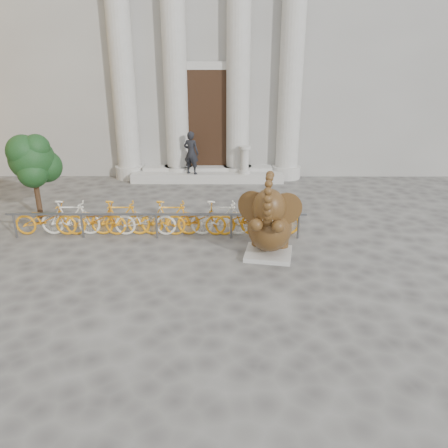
{
  "coord_description": "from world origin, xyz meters",
  "views": [
    {
      "loc": [
        0.74,
        -7.68,
        4.7
      ],
      "look_at": [
        0.7,
        1.64,
        1.1
      ],
      "focal_mm": 35.0,
      "sensor_mm": 36.0,
      "label": 1
    }
  ],
  "objects_px": {
    "elephant_statue": "(269,226)",
    "pedestrian": "(191,153)",
    "tree": "(33,160)",
    "bike_rack": "(157,218)"
  },
  "relations": [
    {
      "from": "tree",
      "to": "elephant_statue",
      "type": "bearing_deg",
      "value": -22.09
    },
    {
      "from": "elephant_statue",
      "to": "pedestrian",
      "type": "bearing_deg",
      "value": 119.76
    },
    {
      "from": "bike_rack",
      "to": "tree",
      "type": "relative_size",
      "value": 3.14
    },
    {
      "from": "elephant_statue",
      "to": "tree",
      "type": "height_order",
      "value": "tree"
    },
    {
      "from": "tree",
      "to": "pedestrian",
      "type": "height_order",
      "value": "tree"
    },
    {
      "from": "elephant_statue",
      "to": "tree",
      "type": "bearing_deg",
      "value": 168.2
    },
    {
      "from": "tree",
      "to": "pedestrian",
      "type": "relative_size",
      "value": 1.57
    },
    {
      "from": "elephant_statue",
      "to": "bike_rack",
      "type": "distance_m",
      "value": 3.3
    },
    {
      "from": "elephant_statue",
      "to": "pedestrian",
      "type": "height_order",
      "value": "elephant_statue"
    },
    {
      "from": "pedestrian",
      "to": "tree",
      "type": "bearing_deg",
      "value": 63.1
    }
  ]
}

